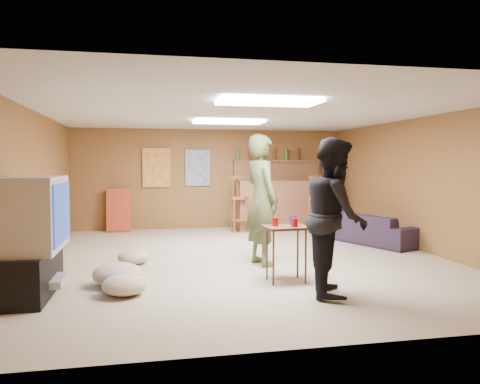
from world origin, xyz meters
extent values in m
plane|color=tan|center=(0.00, 0.00, 0.00)|extent=(7.00, 7.00, 0.00)
cube|color=silver|center=(0.00, 0.00, 2.20)|extent=(6.00, 7.00, 0.02)
cube|color=brown|center=(0.00, 3.50, 1.10)|extent=(6.00, 0.02, 2.20)
cube|color=brown|center=(0.00, -3.50, 1.10)|extent=(6.00, 0.02, 2.20)
cube|color=brown|center=(-3.00, 0.00, 1.10)|extent=(0.02, 7.00, 2.20)
cube|color=brown|center=(3.00, 0.00, 1.10)|extent=(0.02, 7.00, 2.20)
cube|color=black|center=(-2.72, -1.50, 0.25)|extent=(0.55, 1.30, 0.50)
cube|color=#B2B2B7|center=(-2.50, -1.50, 0.15)|extent=(0.35, 0.50, 0.08)
cube|color=#B2B2B7|center=(-2.65, -1.50, 0.90)|extent=(0.60, 1.10, 0.80)
cube|color=navy|center=(-2.34, -1.50, 0.90)|extent=(0.02, 0.95, 0.65)
cube|color=brown|center=(1.50, 2.95, 0.55)|extent=(2.00, 0.60, 1.10)
cube|color=#412314|center=(1.50, 2.70, 1.10)|extent=(2.10, 0.12, 0.05)
cube|color=brown|center=(1.50, 3.40, 1.50)|extent=(2.00, 0.18, 0.05)
cube|color=brown|center=(1.50, 3.42, 1.20)|extent=(2.00, 0.14, 0.60)
cube|color=#BF3F26|center=(-1.20, 3.46, 1.35)|extent=(0.60, 0.03, 0.85)
cube|color=#334C99|center=(-0.30, 3.46, 1.35)|extent=(0.55, 0.03, 0.80)
cube|color=#B83C22|center=(-2.00, 3.30, 0.45)|extent=(0.50, 0.26, 0.91)
cube|color=white|center=(0.00, -1.50, 2.17)|extent=(1.20, 0.60, 0.04)
cube|color=white|center=(0.00, 1.20, 2.17)|extent=(1.20, 0.60, 0.04)
imported|color=#4E5230|center=(0.18, -0.47, 0.93)|extent=(0.60, 0.77, 1.85)
imported|color=black|center=(0.60, -2.10, 0.86)|extent=(0.88, 1.00, 1.72)
imported|color=black|center=(2.56, 0.87, 0.27)|extent=(1.34, 1.99, 0.54)
cube|color=#412314|center=(0.23, -1.47, 0.34)|extent=(0.55, 0.46, 0.68)
cylinder|color=#B40C10|center=(0.11, -1.43, 0.73)|extent=(0.10, 0.10, 0.10)
cylinder|color=#B40C10|center=(0.32, -1.54, 0.73)|extent=(0.10, 0.10, 0.11)
cylinder|color=#1A148E|center=(0.35, -1.38, 0.74)|extent=(0.08, 0.08, 0.11)
ellipsoid|color=tan|center=(-1.77, -1.24, 0.13)|extent=(0.72, 0.72, 0.26)
ellipsoid|color=tan|center=(-1.62, -0.07, 0.10)|extent=(0.52, 0.52, 0.20)
ellipsoid|color=tan|center=(-1.67, -1.69, 0.11)|extent=(0.53, 0.53, 0.22)
camera|label=1|loc=(-1.43, -6.89, 1.44)|focal=35.00mm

